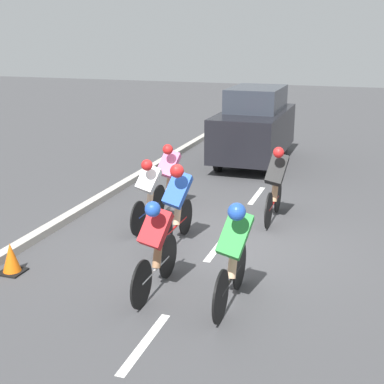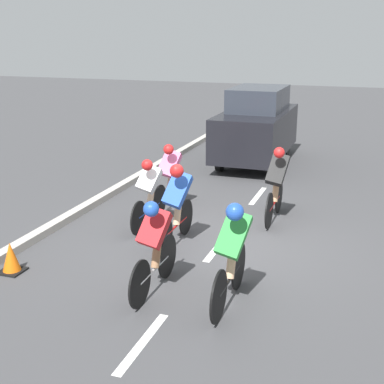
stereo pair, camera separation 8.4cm
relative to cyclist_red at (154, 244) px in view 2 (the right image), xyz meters
The scene contains 13 objects.
ground_plane 2.32m from the cyclist_red, 99.27° to the right, with size 60.00×60.00×0.00m, color #424244.
lane_stripe_near 1.49m from the cyclist_red, 106.08° to the left, with size 0.12×1.40×0.01m, color white.
lane_stripe_mid 2.15m from the cyclist_red, 100.14° to the right, with size 0.12×1.40×0.01m, color white.
lane_stripe_far 5.24m from the cyclist_red, 93.90° to the right, with size 0.12×1.40×0.01m, color white.
curb 3.53m from the cyclist_red, 34.75° to the right, with size 0.20×24.61×0.14m, color #B7B2A8.
cyclist_red is the anchor object (origin of this frame).
cyclist_white 2.70m from the cyclist_red, 64.76° to the right, with size 0.44×1.61×1.41m.
cyclist_green 1.13m from the cyclist_red, behind, with size 0.45×1.72×1.57m.
cyclist_blue 1.79m from the cyclist_red, 79.35° to the right, with size 0.46×1.71×1.54m.
cyclist_pink 3.79m from the cyclist_red, 71.59° to the right, with size 0.45×1.65×1.46m.
cyclist_black 3.75m from the cyclist_red, 106.06° to the right, with size 0.42×1.72×1.55m.
support_car 8.34m from the cyclist_red, 87.09° to the right, with size 1.70×3.95×2.13m.
traffic_cone 2.46m from the cyclist_red, ahead, with size 0.36×0.36×0.49m.
Camera 2 is at (-2.43, 8.53, 3.60)m, focal length 50.00 mm.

